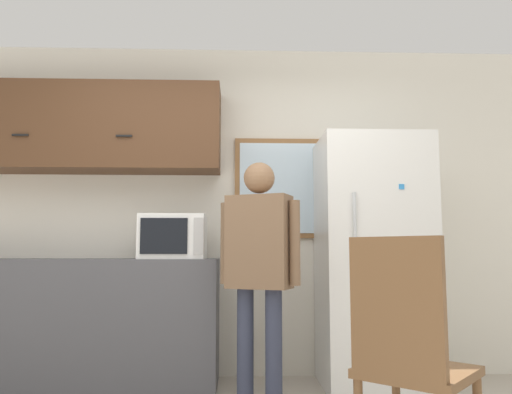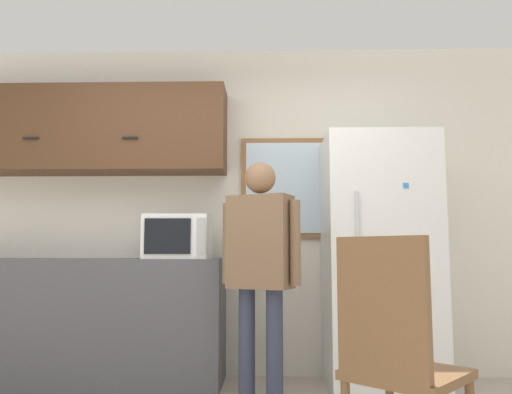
{
  "view_description": "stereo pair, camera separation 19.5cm",
  "coord_description": "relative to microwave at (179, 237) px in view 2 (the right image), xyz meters",
  "views": [
    {
      "loc": [
        0.15,
        -2.14,
        0.99
      ],
      "look_at": [
        0.27,
        1.08,
        1.34
      ],
      "focal_mm": 35.0,
      "sensor_mm": 36.0,
      "label": 1
    },
    {
      "loc": [
        0.35,
        -2.14,
        0.99
      ],
      "look_at": [
        0.27,
        1.08,
        1.34
      ],
      "focal_mm": 35.0,
      "sensor_mm": 36.0,
      "label": 2
    }
  ],
  "objects": [
    {
      "name": "refrigerator",
      "position": [
        1.49,
        0.02,
        -0.17
      ],
      "size": [
        0.79,
        0.72,
        1.85
      ],
      "color": "white",
      "rests_on": "ground_plane"
    },
    {
      "name": "chair",
      "position": [
        1.21,
        -1.56,
        -0.53
      ],
      "size": [
        0.62,
        0.62,
        1.05
      ],
      "rotation": [
        0.0,
        0.0,
        2.41
      ],
      "color": "brown",
      "rests_on": "ground_plane"
    },
    {
      "name": "window",
      "position": [
        0.81,
        0.36,
        0.41
      ],
      "size": [
        0.73,
        0.05,
        0.83
      ],
      "color": "olive"
    },
    {
      "name": "counter",
      "position": [
        -0.77,
        0.07,
        -0.63
      ],
      "size": [
        2.2,
        0.6,
        0.94
      ],
      "color": "#4C4C51",
      "rests_on": "ground_plane"
    },
    {
      "name": "upper_cabinets",
      "position": [
        -0.77,
        0.19,
        0.86
      ],
      "size": [
        2.2,
        0.38,
        0.69
      ],
      "color": "#51331E"
    },
    {
      "name": "microwave",
      "position": [
        0.0,
        0.0,
        0.0
      ],
      "size": [
        0.47,
        0.43,
        0.32
      ],
      "color": "white",
      "rests_on": "counter"
    },
    {
      "name": "person",
      "position": [
        0.62,
        -0.4,
        -0.14
      ],
      "size": [
        0.52,
        0.37,
        1.59
      ],
      "rotation": [
        0.0,
        0.0,
        -0.4
      ],
      "color": "#33384C",
      "rests_on": "ground_plane"
    },
    {
      "name": "back_wall",
      "position": [
        0.33,
        0.4,
        0.25
      ],
      "size": [
        6.0,
        0.06,
        2.7
      ],
      "color": "silver",
      "rests_on": "ground_plane"
    }
  ]
}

